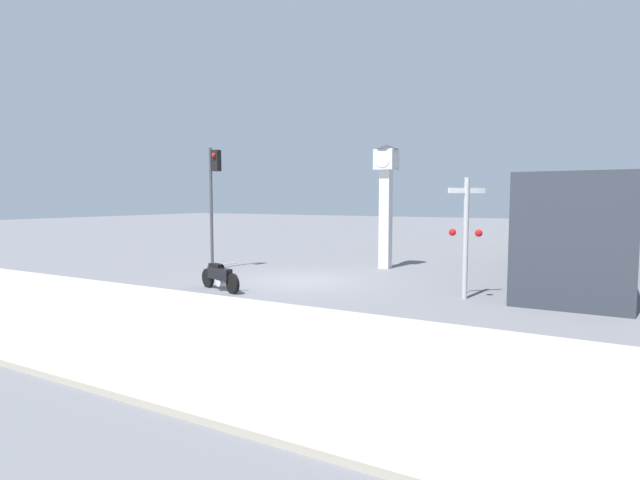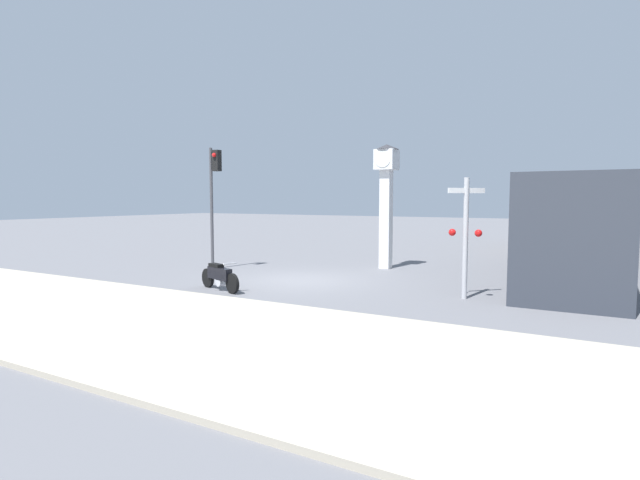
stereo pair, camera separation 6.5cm
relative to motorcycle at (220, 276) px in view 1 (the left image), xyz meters
The scene contains 7 objects.
ground_plane 2.97m from the motorcycle, 67.14° to the left, with size 120.00×120.00×0.00m, color slate.
sidewalk_strip 4.18m from the motorcycle, 74.06° to the right, with size 36.00×6.00×0.10m.
motorcycle is the anchor object (origin of this frame).
clock_tower 7.86m from the motorcycle, 70.28° to the left, with size 0.94×0.94×4.85m.
freight_train 15.96m from the motorcycle, 54.46° to the left, with size 2.80×22.12×3.40m.
traffic_light 5.42m from the motorcycle, 133.14° to the left, with size 0.50×0.35×4.69m.
railroad_crossing_signal 7.21m from the motorcycle, 19.33° to the left, with size 0.90×0.82×3.31m.
Camera 1 is at (8.73, -14.08, 2.73)m, focal length 28.00 mm.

